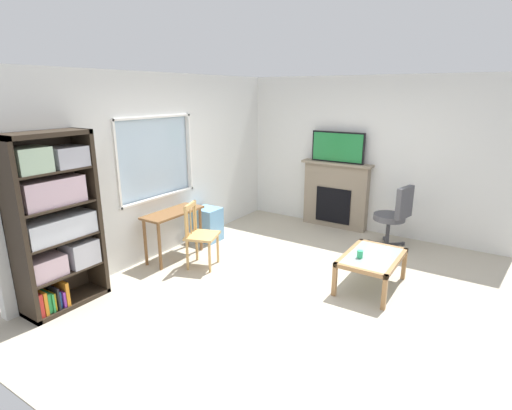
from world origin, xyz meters
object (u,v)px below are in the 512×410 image
object	(u,v)px
plastic_drawer_unit	(208,224)
fireplace	(335,195)
sippy_cup	(360,254)
wooden_chair	(200,235)
coffee_table	(372,260)
bookshelf	(55,219)
tv	(338,147)
desk_under_window	(173,220)
office_chair	(395,214)

from	to	relation	value
plastic_drawer_unit	fireplace	xyz separation A→B (m)	(1.78, -1.47, 0.32)
fireplace	sippy_cup	world-z (taller)	fireplace
wooden_chair	coffee_table	distance (m)	2.29
bookshelf	coffee_table	distance (m)	3.70
tv	coffee_table	size ratio (longest dim) A/B	0.98
plastic_drawer_unit	coffee_table	size ratio (longest dim) A/B	0.57
bookshelf	desk_under_window	bearing A→B (deg)	-3.67
wooden_chair	office_chair	world-z (taller)	office_chair
plastic_drawer_unit	fireplace	world-z (taller)	fireplace
bookshelf	coffee_table	world-z (taller)	bookshelf
fireplace	desk_under_window	bearing A→B (deg)	151.27
desk_under_window	coffee_table	distance (m)	2.79
wooden_chair	tv	xyz separation A→B (m)	(2.60, -0.91, 0.97)
office_chair	sippy_cup	distance (m)	1.62
bookshelf	tv	xyz separation A→B (m)	(4.23, -1.53, 0.42)
wooden_chair	sippy_cup	xyz separation A→B (m)	(0.53, -2.08, 0.00)
tv	office_chair	distance (m)	1.53
tv	coffee_table	bearing A→B (deg)	-146.36
fireplace	tv	bearing A→B (deg)	180.00
bookshelf	plastic_drawer_unit	xyz separation A→B (m)	(2.47, -0.06, -0.75)
coffee_table	bookshelf	bearing A→B (deg)	129.46
plastic_drawer_unit	desk_under_window	bearing A→B (deg)	-176.48
bookshelf	office_chair	xyz separation A→B (m)	(3.78, -2.69, -0.47)
plastic_drawer_unit	sippy_cup	world-z (taller)	plastic_drawer_unit
coffee_table	plastic_drawer_unit	bearing A→B (deg)	86.69
bookshelf	fireplace	xyz separation A→B (m)	(4.25, -1.53, -0.43)
wooden_chair	fireplace	distance (m)	2.77
office_chair	sippy_cup	world-z (taller)	office_chair
sippy_cup	coffee_table	bearing A→B (deg)	-35.39
desk_under_window	fireplace	distance (m)	2.96
bookshelf	fireplace	bearing A→B (deg)	-19.77
fireplace	tv	size ratio (longest dim) A/B	1.34
tv	coffee_table	xyz separation A→B (m)	(-1.92, -1.28, -1.08)
wooden_chair	office_chair	size ratio (longest dim) A/B	0.90
tv	bookshelf	bearing A→B (deg)	160.15
desk_under_window	office_chair	distance (m)	3.34
desk_under_window	wooden_chair	distance (m)	0.53
desk_under_window	wooden_chair	bearing A→B (deg)	-92.72
bookshelf	wooden_chair	bearing A→B (deg)	-20.85
tv	wooden_chair	bearing A→B (deg)	160.79
fireplace	coffee_table	bearing A→B (deg)	-146.61
wooden_chair	fireplace	world-z (taller)	fireplace
bookshelf	desk_under_window	world-z (taller)	bookshelf
wooden_chair	plastic_drawer_unit	world-z (taller)	wooden_chair
desk_under_window	fireplace	bearing A→B (deg)	-28.73
bookshelf	fireplace	size ratio (longest dim) A/B	1.57
wooden_chair	tv	world-z (taller)	tv
plastic_drawer_unit	tv	size ratio (longest dim) A/B	0.58
desk_under_window	sippy_cup	xyz separation A→B (m)	(0.50, -2.59, -0.11)
plastic_drawer_unit	sippy_cup	distance (m)	2.67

